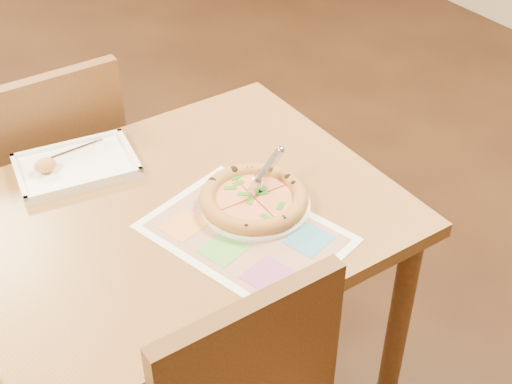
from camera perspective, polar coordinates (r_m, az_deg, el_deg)
dining_table at (r=1.81m, az=-9.45°, el=-4.82°), size 1.30×0.85×0.72m
chair_far at (r=2.31m, az=-15.92°, el=2.50°), size 0.42×0.42×0.47m
plate at (r=1.78m, az=0.00°, el=-1.08°), size 0.31×0.31×0.01m
pizza at (r=1.77m, az=-0.18°, el=-0.53°), size 0.27×0.27×0.04m
pizza_cutter at (r=1.78m, az=0.83°, el=1.71°), size 0.13×0.06×0.08m
appetizer_tray at (r=1.97m, az=-14.34°, el=1.92°), size 0.34×0.26×0.06m
menu at (r=1.71m, az=-0.83°, el=-3.29°), size 0.44×0.53×0.00m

